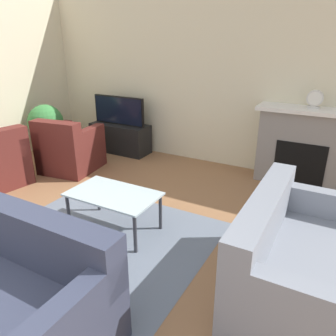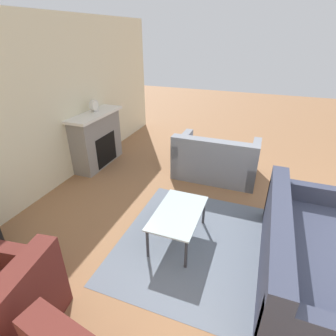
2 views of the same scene
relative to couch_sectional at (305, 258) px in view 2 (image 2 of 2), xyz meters
name	(u,v)px [view 2 (image 2 of 2)]	position (x,y,z in m)	size (l,w,h in m)	color
wall_back	(4,122)	(-0.01, 3.88, 1.06)	(8.60, 0.06, 2.70)	beige
area_rug	(191,241)	(0.11, 1.28, -0.28)	(2.12, 1.75, 0.00)	slate
fireplace	(97,138)	(1.64, 3.66, 0.27)	(1.29, 0.44, 1.06)	gray
couch_sectional	(305,258)	(0.00, 0.00, 0.00)	(2.08, 0.96, 0.82)	#33384C
couch_loveseat	(216,161)	(1.98, 1.35, 0.00)	(0.96, 1.47, 0.82)	gray
armchair_accent	(8,305)	(-1.51, 2.48, 0.02)	(0.84, 0.89, 0.82)	#5B231E
coffee_table	(178,215)	(0.11, 1.46, 0.09)	(0.92, 0.55, 0.42)	#333338
mantel_clock	(94,106)	(1.68, 3.66, 0.90)	(0.20, 0.07, 0.23)	beige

